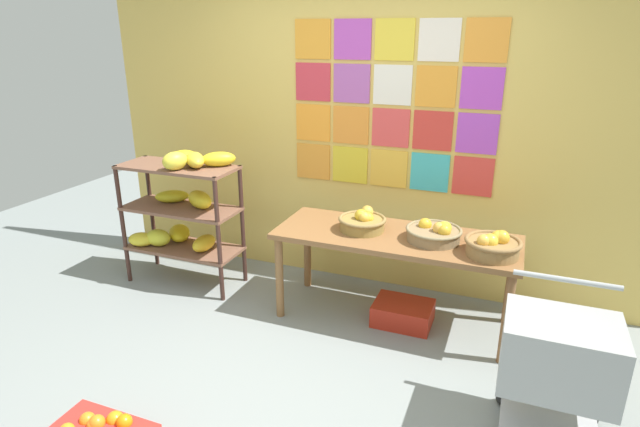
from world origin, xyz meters
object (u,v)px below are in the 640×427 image
banana_shelf_unit (183,205)px  fruit_basket_back_right (363,222)px  fruit_basket_right (435,232)px  display_table (395,245)px  shopping_cart (559,359)px  fruit_basket_centre (493,245)px  produce_crate_under_table (403,313)px

banana_shelf_unit → fruit_basket_back_right: (1.56, 0.03, 0.06)m
fruit_basket_back_right → fruit_basket_right: (0.53, -0.01, -0.00)m
display_table → shopping_cart: (1.08, -0.86, -0.13)m
fruit_basket_centre → display_table: bearing=169.7°
banana_shelf_unit → fruit_basket_centre: (2.49, -0.10, 0.07)m
fruit_basket_right → fruit_basket_back_right: bearing=178.6°
banana_shelf_unit → fruit_basket_right: bearing=0.5°
fruit_basket_right → shopping_cart: bearing=-47.0°
banana_shelf_unit → fruit_basket_centre: bearing=-2.3°
fruit_basket_back_right → shopping_cart: (1.33, -0.87, -0.27)m
display_table → produce_crate_under_table: (0.09, -0.03, -0.53)m
banana_shelf_unit → fruit_basket_centre: banana_shelf_unit is taller
fruit_basket_centre → produce_crate_under_table: 0.90m
display_table → fruit_basket_back_right: bearing=178.9°
banana_shelf_unit → shopping_cart: size_ratio=1.42×
banana_shelf_unit → shopping_cart: bearing=-16.2°
display_table → produce_crate_under_table: display_table is taller
produce_crate_under_table → shopping_cart: shopping_cart is taller
display_table → fruit_basket_right: fruit_basket_right is taller
fruit_basket_back_right → shopping_cart: fruit_basket_back_right is taller
fruit_basket_centre → shopping_cart: (0.40, -0.74, -0.28)m
fruit_basket_right → shopping_cart: 1.20m
produce_crate_under_table → fruit_basket_back_right: bearing=174.1°
fruit_basket_centre → shopping_cart: bearing=-61.4°
fruit_basket_back_right → display_table: bearing=-1.1°
display_table → fruit_basket_centre: size_ratio=4.75×
display_table → fruit_basket_back_right: fruit_basket_back_right is taller
display_table → banana_shelf_unit: bearing=-179.2°
display_table → produce_crate_under_table: size_ratio=4.06×
fruit_basket_back_right → shopping_cart: size_ratio=0.42×
fruit_basket_right → shopping_cart: (0.80, -0.86, -0.27)m
fruit_basket_centre → produce_crate_under_table: size_ratio=0.85×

